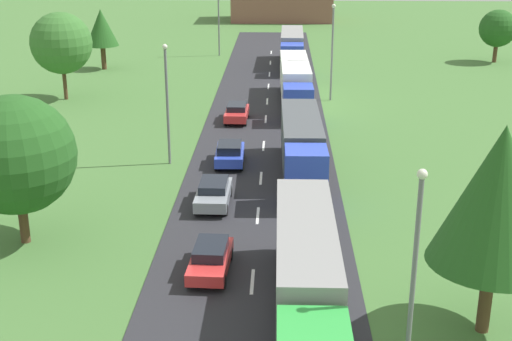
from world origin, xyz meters
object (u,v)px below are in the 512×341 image
at_px(lamppost_third, 332,48).
at_px(car_fifth, 237,112).
at_px(car_third, 214,193).
at_px(lamppost_second, 167,99).
at_px(truck_lead, 307,272).
at_px(lamppost_lead, 414,269).
at_px(truck_third, 295,81).
at_px(truck_second, 302,145).
at_px(lamppost_fourth, 219,14).
at_px(tree_maple, 16,155).
at_px(tree_elm, 101,28).
at_px(truck_fourth, 292,47).
at_px(tree_pine, 61,43).
at_px(car_fourth, 230,153).
at_px(tree_oak, 498,28).
at_px(car_second, 211,258).
at_px(tree_birch, 498,196).

bearing_deg(lamppost_third, car_fifth, -136.84).
distance_m(car_third, lamppost_second, 9.24).
relative_size(truck_lead, lamppost_lead, 1.66).
bearing_deg(truck_third, truck_second, -89.72).
distance_m(truck_third, lamppost_lead, 40.94).
bearing_deg(car_fifth, truck_third, 49.23).
xyz_separation_m(truck_second, lamppost_lead, (3.21, -21.63, 2.42)).
xyz_separation_m(lamppost_third, lamppost_fourth, (-12.37, 22.64, 0.23)).
xyz_separation_m(tree_maple, tree_elm, (-6.75, 45.25, -0.17)).
bearing_deg(truck_lead, truck_third, 89.72).
distance_m(truck_fourth, car_fifth, 24.36).
distance_m(car_third, tree_pine, 30.79).
bearing_deg(tree_maple, car_fourth, 52.06).
xyz_separation_m(truck_lead, car_fifth, (-4.77, 30.81, -1.40)).
xyz_separation_m(tree_oak, tree_elm, (-45.41, -5.73, 0.65)).
bearing_deg(tree_pine, truck_fourth, 37.65).
bearing_deg(lamppost_fourth, truck_third, -69.99).
bearing_deg(truck_second, lamppost_third, 81.20).
distance_m(car_second, tree_birch, 13.48).
relative_size(lamppost_third, tree_pine, 1.09).
bearing_deg(tree_pine, lamppost_second, -55.34).
xyz_separation_m(car_second, car_third, (-0.63, 8.38, 0.03)).
height_order(lamppost_lead, tree_birch, tree_birch).
bearing_deg(lamppost_lead, car_fifth, 103.28).
bearing_deg(truck_third, lamppost_third, 31.45).
height_order(truck_fourth, tree_pine, tree_pine).
distance_m(car_third, tree_elm, 43.29).
bearing_deg(truck_fourth, tree_pine, -142.35).
relative_size(lamppost_second, tree_maple, 1.05).
xyz_separation_m(truck_fourth, lamppost_second, (-8.89, -34.74, 2.40)).
distance_m(truck_lead, truck_second, 17.45).
height_order(car_third, tree_oak, tree_oak).
bearing_deg(truck_fourth, truck_second, -89.77).
bearing_deg(truck_lead, car_fifth, 98.81).
xyz_separation_m(tree_oak, tree_maple, (-38.66, -50.99, 0.81)).
relative_size(car_second, lamppost_fourth, 0.46).
height_order(car_fourth, lamppost_lead, lamppost_lead).
distance_m(truck_fourth, car_fourth, 35.28).
height_order(truck_third, lamppost_second, lamppost_second).
distance_m(car_fifth, tree_elm, 27.32).
height_order(car_second, car_third, car_third).
relative_size(truck_second, lamppost_lead, 1.54).
distance_m(tree_birch, tree_pine, 48.08).
height_order(truck_third, tree_maple, tree_maple).
bearing_deg(lamppost_third, truck_second, -98.80).
height_order(truck_third, lamppost_lead, lamppost_lead).
xyz_separation_m(truck_fourth, car_fourth, (-4.70, -34.93, -1.35)).
bearing_deg(tree_birch, car_second, 158.50).
bearing_deg(car_fifth, truck_fourth, 78.38).
xyz_separation_m(truck_third, car_second, (-4.56, -32.59, -1.40)).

